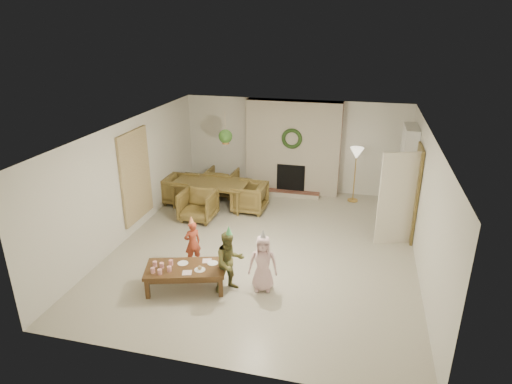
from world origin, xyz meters
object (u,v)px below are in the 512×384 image
(dining_chair_left, at_px, (181,190))
(child_pink, at_px, (263,263))
(dining_table, at_px, (211,194))
(coffee_table_top, at_px, (185,269))
(dining_chair_near, at_px, (198,205))
(dining_chair_far, at_px, (222,182))
(child_plaid, at_px, (230,262))
(child_red, at_px, (193,243))
(dining_chair_right, at_px, (250,197))

(dining_chair_left, height_order, child_pink, child_pink)
(dining_table, distance_m, coffee_table_top, 3.65)
(dining_chair_near, relative_size, coffee_table_top, 0.58)
(dining_chair_far, bearing_deg, child_plaid, 111.74)
(dining_chair_far, height_order, child_plaid, child_plaid)
(dining_table, distance_m, dining_chair_left, 0.82)
(dining_chair_near, height_order, coffee_table_top, dining_chair_near)
(child_red, bearing_deg, coffee_table_top, 59.79)
(dining_chair_near, distance_m, child_plaid, 3.06)
(child_red, distance_m, child_plaid, 1.17)
(coffee_table_top, xyz_separation_m, child_plaid, (0.77, 0.14, 0.17))
(dining_chair_right, distance_m, child_red, 2.76)
(dining_chair_near, bearing_deg, dining_chair_left, 135.00)
(coffee_table_top, bearing_deg, dining_chair_left, 97.55)
(dining_chair_far, bearing_deg, dining_chair_left, 45.00)
(dining_chair_far, xyz_separation_m, child_red, (0.58, -3.58, 0.09))
(dining_chair_far, xyz_separation_m, child_pink, (2.08, -4.09, 0.15))
(dining_table, height_order, dining_chair_right, dining_chair_right)
(dining_chair_left, distance_m, dining_chair_right, 1.84)
(dining_chair_far, distance_m, dining_chair_left, 1.16)
(dining_chair_near, relative_size, child_red, 0.89)
(dining_chair_left, xyz_separation_m, child_plaid, (2.37, -3.46, 0.19))
(dining_table, xyz_separation_m, coffee_table_top, (0.79, -3.57, 0.06))
(dining_chair_right, xyz_separation_m, child_red, (-0.41, -2.72, 0.09))
(dining_chair_near, height_order, child_pink, child_pink)
(dining_chair_left, xyz_separation_m, child_red, (1.43, -2.79, 0.09))
(child_red, distance_m, child_pink, 1.58)
(child_red, relative_size, child_pink, 0.87)
(dining_chair_left, distance_m, child_plaid, 4.20)
(coffee_table_top, bearing_deg, dining_chair_far, 83.32)
(dining_chair_left, distance_m, child_pink, 4.41)
(dining_table, bearing_deg, child_plaid, -63.64)
(child_red, xyz_separation_m, child_plaid, (0.95, -0.67, 0.11))
(dining_table, xyz_separation_m, dining_chair_right, (1.02, -0.03, 0.03))
(dining_chair_left, bearing_deg, coffee_table_top, -153.98)
(dining_chair_far, height_order, child_pink, child_pink)
(coffee_table_top, bearing_deg, child_pink, -3.81)
(child_red, bearing_deg, dining_chair_far, -123.46)
(coffee_table_top, bearing_deg, child_plaid, -6.41)
(child_plaid, bearing_deg, dining_chair_left, 84.74)
(child_pink, bearing_deg, child_red, 152.10)
(dining_table, distance_m, dining_chair_far, 0.82)
(dining_table, xyz_separation_m, dining_chair_near, (-0.03, -0.82, 0.03))
(dining_chair_right, height_order, coffee_table_top, dining_chair_right)
(dining_chair_near, distance_m, child_red, 2.04)
(dining_chair_near, bearing_deg, dining_table, 90.00)
(child_plaid, bearing_deg, child_pink, -23.50)
(dining_table, bearing_deg, child_red, -75.61)
(dining_table, bearing_deg, child_pink, -55.25)
(child_plaid, bearing_deg, child_red, 104.98)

